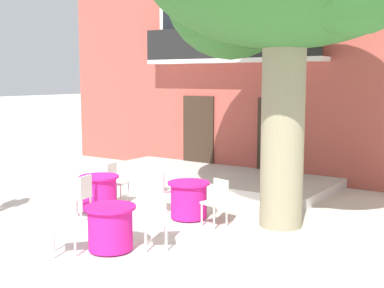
# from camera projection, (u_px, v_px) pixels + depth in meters

# --- Properties ---
(ground_plane) EXTENTS (120.00, 120.00, 0.00)m
(ground_plane) POSITION_uv_depth(u_px,v_px,m) (126.00, 211.00, 11.01)
(ground_plane) COLOR silver
(building_facade) EXTENTS (13.00, 5.09, 7.50)m
(building_facade) POSITION_uv_depth(u_px,v_px,m) (267.00, 50.00, 16.30)
(building_facade) COLOR #B24C42
(building_facade) RESTS_ON ground
(entrance_step_platform) EXTENTS (6.71, 2.79, 0.25)m
(entrance_step_platform) POSITION_uv_depth(u_px,v_px,m) (210.00, 178.00, 14.01)
(entrance_step_platform) COLOR silver
(entrance_step_platform) RESTS_ON ground
(cafe_table_near_tree) EXTENTS (0.86, 0.86, 0.76)m
(cafe_table_near_tree) POSITION_uv_depth(u_px,v_px,m) (99.00, 193.00, 11.01)
(cafe_table_near_tree) COLOR #DB1984
(cafe_table_near_tree) RESTS_ON ground
(cafe_chair_near_tree_0) EXTENTS (0.47, 0.47, 0.91)m
(cafe_chair_near_tree_0) POSITION_uv_depth(u_px,v_px,m) (82.00, 194.00, 10.28)
(cafe_chair_near_tree_0) COLOR silver
(cafe_chair_near_tree_0) RESTS_ON ground
(cafe_chair_near_tree_1) EXTENTS (0.46, 0.46, 0.91)m
(cafe_chair_near_tree_1) POSITION_uv_depth(u_px,v_px,m) (116.00, 180.00, 11.70)
(cafe_chair_near_tree_1) COLOR silver
(cafe_chair_near_tree_1) RESTS_ON ground
(cafe_table_middle) EXTENTS (0.86, 0.86, 0.76)m
(cafe_table_middle) POSITION_uv_depth(u_px,v_px,m) (189.00, 200.00, 10.35)
(cafe_table_middle) COLOR #DB1984
(cafe_table_middle) RESTS_ON ground
(cafe_chair_middle_0) EXTENTS (0.49, 0.49, 0.91)m
(cafe_chair_middle_0) POSITION_uv_depth(u_px,v_px,m) (217.00, 199.00, 9.83)
(cafe_chair_middle_0) COLOR silver
(cafe_chair_middle_0) RESTS_ON ground
(cafe_chair_middle_1) EXTENTS (0.47, 0.47, 0.91)m
(cafe_chair_middle_1) POSITION_uv_depth(u_px,v_px,m) (162.00, 188.00, 10.82)
(cafe_chair_middle_1) COLOR silver
(cafe_chair_middle_1) RESTS_ON ground
(cafe_table_front) EXTENTS (0.86, 0.86, 0.76)m
(cafe_table_front) POSITION_uv_depth(u_px,v_px,m) (110.00, 228.00, 8.44)
(cafe_table_front) COLOR #DB1984
(cafe_table_front) RESTS_ON ground
(cafe_chair_front_0) EXTENTS (0.56, 0.56, 0.91)m
(cafe_chair_front_0) POSITION_uv_depth(u_px,v_px,m) (64.00, 224.00, 8.16)
(cafe_chair_front_0) COLOR silver
(cafe_chair_front_0) RESTS_ON ground
(cafe_chair_front_1) EXTENTS (0.56, 0.56, 0.91)m
(cafe_chair_front_1) POSITION_uv_depth(u_px,v_px,m) (155.00, 217.00, 8.58)
(cafe_chair_front_1) COLOR silver
(cafe_chair_front_1) RESTS_ON ground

